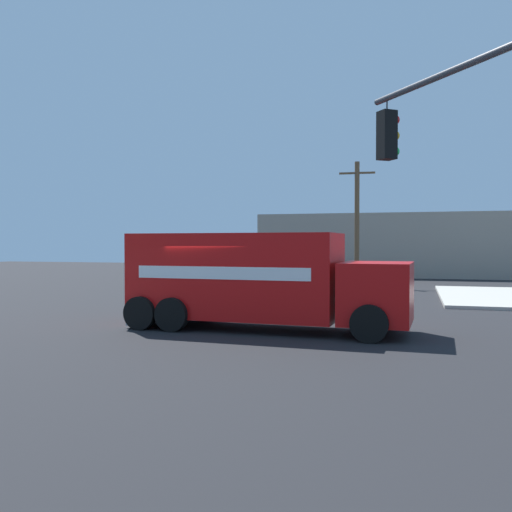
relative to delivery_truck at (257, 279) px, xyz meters
The scene contains 5 objects.
ground_plane 1.96m from the delivery_truck, behind, with size 100.00×100.00×0.00m, color black.
delivery_truck is the anchor object (origin of this frame).
traffic_light_primary 9.16m from the delivery_truck, 50.58° to the right, with size 2.91×3.74×5.68m.
utility_pole 19.05m from the delivery_truck, 86.77° to the left, with size 2.20×0.30×7.66m.
building_backdrop 29.19m from the delivery_truck, 86.12° to the left, with size 18.86×6.00×4.88m, color gray.
Camera 1 is at (5.79, -15.91, 2.58)m, focal length 38.68 mm.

